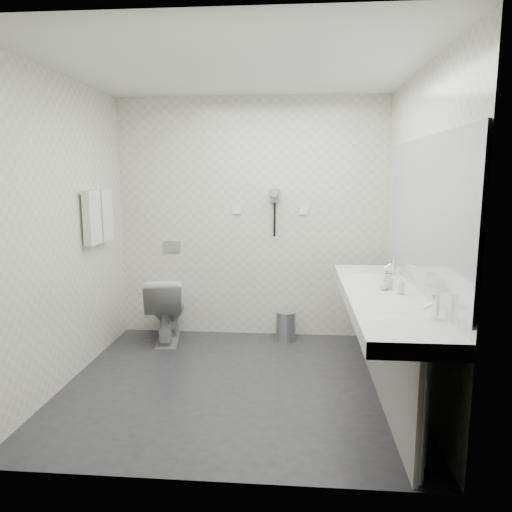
{
  "coord_description": "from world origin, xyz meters",
  "views": [
    {
      "loc": [
        0.48,
        -3.73,
        1.71
      ],
      "look_at": [
        0.15,
        0.15,
        1.05
      ],
      "focal_mm": 33.77,
      "sensor_mm": 36.0,
      "label": 1
    }
  ],
  "objects": [
    {
      "name": "floor",
      "position": [
        0.0,
        0.0,
        0.0
      ],
      "size": [
        2.8,
        2.8,
        0.0
      ],
      "primitive_type": "plane",
      "color": "#26262B",
      "rests_on": "ground"
    },
    {
      "name": "ceiling",
      "position": [
        0.0,
        0.0,
        2.5
      ],
      "size": [
        2.8,
        2.8,
        0.0
      ],
      "primitive_type": "plane",
      "rotation": [
        3.14,
        0.0,
        0.0
      ],
      "color": "white",
      "rests_on": "wall_back"
    },
    {
      "name": "wall_back",
      "position": [
        0.0,
        1.3,
        1.25
      ],
      "size": [
        2.8,
        0.0,
        2.8
      ],
      "primitive_type": "plane",
      "rotation": [
        1.57,
        0.0,
        0.0
      ],
      "color": "silver",
      "rests_on": "floor"
    },
    {
      "name": "wall_front",
      "position": [
        0.0,
        -1.3,
        1.25
      ],
      "size": [
        2.8,
        0.0,
        2.8
      ],
      "primitive_type": "plane",
      "rotation": [
        -1.57,
        0.0,
        0.0
      ],
      "color": "silver",
      "rests_on": "floor"
    },
    {
      "name": "wall_left",
      "position": [
        -1.4,
        0.0,
        1.25
      ],
      "size": [
        0.0,
        2.6,
        2.6
      ],
      "primitive_type": "plane",
      "rotation": [
        1.57,
        0.0,
        1.57
      ],
      "color": "silver",
      "rests_on": "floor"
    },
    {
      "name": "wall_right",
      "position": [
        1.4,
        0.0,
        1.25
      ],
      "size": [
        0.0,
        2.6,
        2.6
      ],
      "primitive_type": "plane",
      "rotation": [
        1.57,
        0.0,
        -1.57
      ],
      "color": "silver",
      "rests_on": "floor"
    },
    {
      "name": "vanity_counter",
      "position": [
        1.12,
        -0.2,
        0.8
      ],
      "size": [
        0.55,
        2.2,
        0.1
      ],
      "primitive_type": "cube",
      "color": "white",
      "rests_on": "floor"
    },
    {
      "name": "vanity_panel",
      "position": [
        1.15,
        -0.2,
        0.38
      ],
      "size": [
        0.03,
        2.15,
        0.75
      ],
      "primitive_type": "cube",
      "color": "gray",
      "rests_on": "floor"
    },
    {
      "name": "vanity_post_near",
      "position": [
        1.18,
        -1.24,
        0.38
      ],
      "size": [
        0.06,
        0.06,
        0.75
      ],
      "primitive_type": "cylinder",
      "color": "silver",
      "rests_on": "floor"
    },
    {
      "name": "vanity_post_far",
      "position": [
        1.18,
        0.84,
        0.38
      ],
      "size": [
        0.06,
        0.06,
        0.75
      ],
      "primitive_type": "cylinder",
      "color": "silver",
      "rests_on": "floor"
    },
    {
      "name": "mirror",
      "position": [
        1.39,
        -0.2,
        1.45
      ],
      "size": [
        0.02,
        2.2,
        1.05
      ],
      "primitive_type": "cube",
      "color": "#B2BCC6",
      "rests_on": "wall_right"
    },
    {
      "name": "basin_near",
      "position": [
        1.12,
        -0.85,
        0.83
      ],
      "size": [
        0.4,
        0.31,
        0.05
      ],
      "primitive_type": "ellipsoid",
      "color": "white",
      "rests_on": "vanity_counter"
    },
    {
      "name": "basin_far",
      "position": [
        1.12,
        0.45,
        0.83
      ],
      "size": [
        0.4,
        0.31,
        0.05
      ],
      "primitive_type": "ellipsoid",
      "color": "white",
      "rests_on": "vanity_counter"
    },
    {
      "name": "faucet_near",
      "position": [
        1.32,
        -0.85,
        0.92
      ],
      "size": [
        0.04,
        0.04,
        0.15
      ],
      "primitive_type": "cylinder",
      "color": "silver",
      "rests_on": "vanity_counter"
    },
    {
      "name": "faucet_far",
      "position": [
        1.32,
        0.45,
        0.92
      ],
      "size": [
        0.04,
        0.04,
        0.15
      ],
      "primitive_type": "cylinder",
      "color": "silver",
      "rests_on": "vanity_counter"
    },
    {
      "name": "soap_bottle_a",
      "position": [
        1.18,
        -0.1,
        0.91
      ],
      "size": [
        0.07,
        0.07,
        0.12
      ],
      "primitive_type": "imported",
      "rotation": [
        0.0,
        0.0,
        0.77
      ],
      "color": "beige",
      "rests_on": "vanity_counter"
    },
    {
      "name": "soap_bottle_b",
      "position": [
        1.14,
        -0.12,
        0.89
      ],
      "size": [
        0.1,
        0.1,
        0.09
      ],
      "primitive_type": "imported",
      "rotation": [
        0.0,
        0.0,
        -0.9
      ],
      "color": "beige",
      "rests_on": "vanity_counter"
    },
    {
      "name": "soap_bottle_c",
      "position": [
        1.24,
        -0.25,
        0.91
      ],
      "size": [
        0.06,
        0.06,
        0.13
      ],
      "primitive_type": "imported",
      "rotation": [
        0.0,
        0.0,
        -0.39
      ],
      "color": "beige",
      "rests_on": "vanity_counter"
    },
    {
      "name": "glass_left",
      "position": [
        1.2,
        0.02,
        0.9
      ],
      "size": [
        0.06,
        0.06,
        0.1
      ],
      "primitive_type": "cylinder",
      "rotation": [
        0.0,
        0.0,
        -0.18
      ],
      "color": "silver",
      "rests_on": "vanity_counter"
    },
    {
      "name": "glass_right",
      "position": [
        1.21,
        0.1,
        0.9
      ],
      "size": [
        0.07,
        0.07,
        0.1
      ],
      "primitive_type": "cylinder",
      "rotation": [
        0.0,
        0.0,
        0.21
      ],
      "color": "silver",
      "rests_on": "vanity_counter"
    },
    {
      "name": "toilet",
      "position": [
        -0.85,
        0.98,
        0.34
      ],
      "size": [
        0.48,
        0.72,
        0.68
      ],
      "primitive_type": "imported",
      "rotation": [
        0.0,
        0.0,
        3.29
      ],
      "color": "white",
      "rests_on": "floor"
    },
    {
      "name": "flush_plate",
      "position": [
        -0.85,
        1.29,
        0.95
      ],
      "size": [
        0.18,
        0.02,
        0.12
      ],
      "primitive_type": "cube",
      "color": "#B2B5BA",
      "rests_on": "wall_back"
    },
    {
      "name": "pedal_bin",
      "position": [
        0.38,
        1.1,
        0.15
      ],
      "size": [
        0.24,
        0.24,
        0.3
      ],
      "primitive_type": "cylinder",
      "rotation": [
        0.0,
        0.0,
        0.13
      ],
      "color": "#B2B5BA",
      "rests_on": "floor"
    },
    {
      "name": "bin_lid",
      "position": [
        0.38,
        1.1,
        0.3
      ],
      "size": [
        0.21,
        0.21,
        0.02
      ],
      "primitive_type": "cylinder",
      "color": "#B2B5BA",
      "rests_on": "pedal_bin"
    },
    {
      "name": "towel_rail",
      "position": [
        -1.35,
        0.55,
        1.55
      ],
      "size": [
        0.02,
        0.62,
        0.02
      ],
      "primitive_type": "cylinder",
      "rotation": [
        1.57,
        0.0,
        0.0
      ],
      "color": "silver",
      "rests_on": "wall_left"
    },
    {
      "name": "towel_near",
      "position": [
        -1.34,
        0.41,
        1.33
      ],
      "size": [
        0.07,
        0.24,
        0.48
      ],
      "primitive_type": "cube",
      "color": "silver",
      "rests_on": "towel_rail"
    },
    {
      "name": "towel_far",
      "position": [
        -1.34,
        0.69,
        1.33
      ],
      "size": [
        0.07,
        0.24,
        0.48
      ],
      "primitive_type": "cube",
      "color": "silver",
      "rests_on": "towel_rail"
    },
    {
      "name": "dryer_cradle",
      "position": [
        0.25,
        1.27,
        1.5
      ],
      "size": [
        0.1,
        0.04,
        0.14
      ],
      "primitive_type": "cube",
      "color": "gray",
      "rests_on": "wall_back"
    },
    {
      "name": "dryer_barrel",
      "position": [
        0.25,
        1.2,
        1.53
      ],
      "size": [
        0.08,
        0.14,
        0.08
      ],
      "primitive_type": "cylinder",
      "rotation": [
        1.57,
        0.0,
        0.0
      ],
      "color": "gray",
      "rests_on": "dryer_cradle"
    },
    {
      "name": "dryer_cord",
      "position": [
        0.25,
        1.26,
        1.25
      ],
      "size": [
        0.02,
        0.02,
        0.35
      ],
      "primitive_type": "cylinder",
      "color": "black",
      "rests_on": "dryer_cradle"
    },
    {
      "name": "switch_plate_a",
      "position": [
        -0.15,
        1.29,
        1.35
      ],
      "size": [
        0.09,
        0.02,
        0.09
      ],
      "primitive_type": "cube",
      "color": "white",
      "rests_on": "wall_back"
    },
    {
      "name": "switch_plate_b",
      "position": [
        0.55,
        1.29,
        1.35
      ],
      "size": [
        0.09,
        0.02,
        0.09
      ],
      "primitive_type": "cube",
      "color": "white",
      "rests_on": "wall_back"
    }
  ]
}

